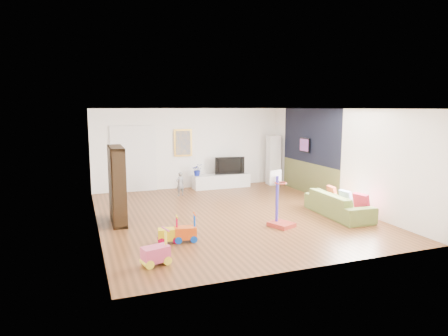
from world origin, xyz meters
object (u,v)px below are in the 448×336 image
object	(u,v)px
media_console	(221,181)
bookshelf	(117,185)
basketball_hoop	(282,199)
sofa	(338,204)

from	to	relation	value
media_console	bookshelf	size ratio (longest dim) A/B	1.08
media_console	basketball_hoop	size ratio (longest dim) A/B	1.51
sofa	basketball_hoop	world-z (taller)	basketball_hoop
media_console	basketball_hoop	world-z (taller)	basketball_hoop
sofa	basketball_hoop	distance (m)	1.87
media_console	basketball_hoop	distance (m)	4.77
sofa	media_console	bearing A→B (deg)	21.47
bookshelf	basketball_hoop	size ratio (longest dim) A/B	1.40
media_console	bookshelf	distance (m)	4.89
bookshelf	basketball_hoop	xyz separation A→B (m)	(3.50, -1.67, -0.26)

